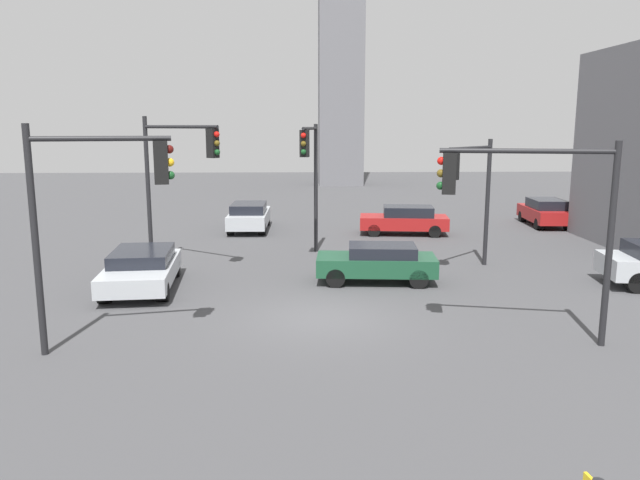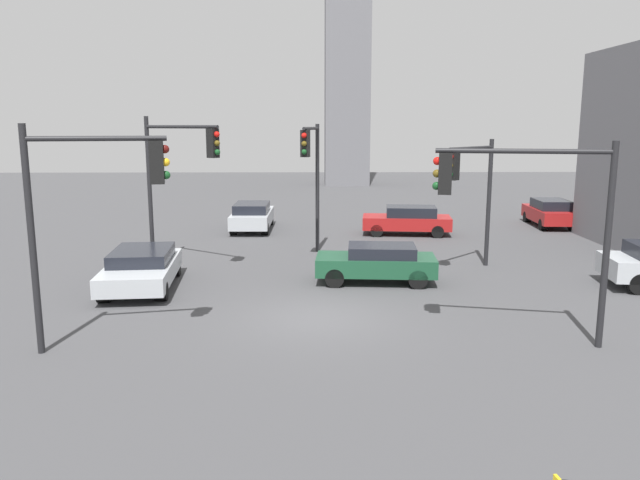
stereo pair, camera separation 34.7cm
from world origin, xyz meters
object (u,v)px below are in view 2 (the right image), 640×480
at_px(traffic_light_0, 524,199).
at_px(car_4, 550,212).
at_px(traffic_light_1, 178,163).
at_px(traffic_light_3, 312,163).
at_px(car_0, 408,220).
at_px(car_5, 252,216).
at_px(car_1, 377,262).
at_px(traffic_light_4, 94,194).
at_px(car_2, 142,268).
at_px(traffic_light_2, 471,180).

xyz_separation_m(traffic_light_0, car_4, (7.59, 17.43, -2.80)).
distance_m(traffic_light_1, traffic_light_3, 5.22).
xyz_separation_m(traffic_light_0, car_0, (-0.29, 15.11, -2.83)).
height_order(car_0, car_5, car_5).
distance_m(traffic_light_0, car_1, 7.10).
height_order(traffic_light_4, car_0, traffic_light_4).
height_order(traffic_light_3, car_2, traffic_light_3).
bearing_deg(car_5, traffic_light_2, -135.50).
bearing_deg(car_1, traffic_light_1, -12.05).
height_order(traffic_light_2, traffic_light_4, traffic_light_4).
height_order(traffic_light_0, traffic_light_2, traffic_light_0).
distance_m(car_2, car_5, 11.53).
xyz_separation_m(traffic_light_0, traffic_light_4, (-10.03, -0.28, 0.17)).
relative_size(car_0, car_4, 1.08).
bearing_deg(traffic_light_0, car_1, -52.33).
distance_m(traffic_light_0, traffic_light_4, 10.04).
bearing_deg(traffic_light_2, traffic_light_4, -9.82).
relative_size(traffic_light_4, car_0, 1.21).
height_order(traffic_light_2, car_5, traffic_light_2).
relative_size(traffic_light_4, car_1, 1.29).
relative_size(traffic_light_3, car_4, 1.31).
distance_m(traffic_light_1, traffic_light_4, 8.23).
bearing_deg(car_4, traffic_light_1, 121.63).
xyz_separation_m(traffic_light_0, traffic_light_2, (0.69, 7.41, -0.20)).
distance_m(traffic_light_1, car_5, 9.35).
bearing_deg(car_1, traffic_light_0, 119.97).
relative_size(traffic_light_3, car_2, 1.11).
relative_size(car_0, car_2, 0.92).
distance_m(car_4, car_5, 15.62).
bearing_deg(car_1, car_5, -59.60).
relative_size(traffic_light_4, car_5, 1.19).
height_order(traffic_light_0, traffic_light_1, traffic_light_1).
relative_size(traffic_light_2, car_0, 1.08).
relative_size(car_1, car_5, 0.93).
bearing_deg(car_2, traffic_light_2, 95.66).
xyz_separation_m(traffic_light_1, car_4, (17.39, 9.50, -3.17)).
xyz_separation_m(car_4, car_5, (-15.59, -0.89, -0.01)).
relative_size(traffic_light_4, car_2, 1.11).
xyz_separation_m(car_2, car_4, (18.19, 12.13, 0.07)).
distance_m(traffic_light_1, traffic_light_2, 10.53).
bearing_deg(traffic_light_4, traffic_light_2, 24.39).
xyz_separation_m(traffic_light_3, car_1, (2.19, -4.09, -3.09)).
height_order(traffic_light_3, car_5, traffic_light_3).
height_order(traffic_light_1, car_1, traffic_light_1).
distance_m(car_1, car_2, 7.82).
xyz_separation_m(traffic_light_4, car_5, (2.03, 16.83, -2.98)).
distance_m(traffic_light_2, traffic_light_4, 13.20).
bearing_deg(car_2, car_0, 128.70).
distance_m(traffic_light_4, car_1, 9.96).
relative_size(traffic_light_1, car_2, 1.17).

